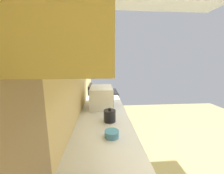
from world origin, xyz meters
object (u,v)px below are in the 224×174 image
at_px(bowl, 112,134).
at_px(microwave, 102,97).
at_px(kettle, 110,116).
at_px(oven_range, 104,109).

bearing_deg(bowl, microwave, 6.07).
bearing_deg(bowl, kettle, 0.00).
bearing_deg(microwave, bowl, -173.93).
bearing_deg(microwave, kettle, -170.34).
bearing_deg(bowl, oven_range, 1.71).
distance_m(oven_range, bowl, 1.92).
bearing_deg(kettle, oven_range, 2.08).
relative_size(bowl, kettle, 0.70).
distance_m(microwave, kettle, 0.56).
xyz_separation_m(microwave, bowl, (-0.88, -0.09, -0.12)).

